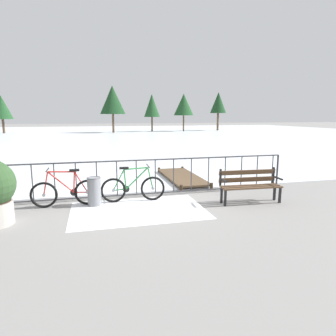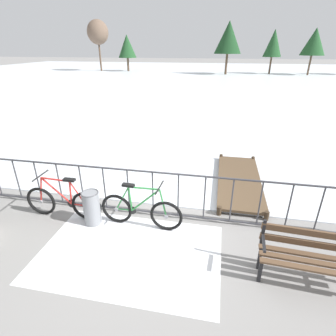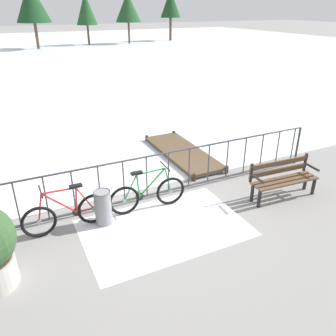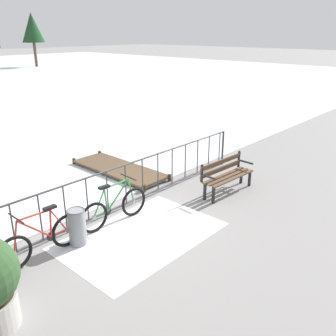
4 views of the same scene
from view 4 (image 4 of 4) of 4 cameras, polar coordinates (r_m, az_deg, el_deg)
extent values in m
plane|color=gray|center=(8.46, -9.18, -7.17)|extent=(160.00, 160.00, 0.00)
cube|color=white|center=(7.58, -4.16, -10.41)|extent=(3.21, 2.09, 0.01)
cylinder|color=#38383D|center=(8.03, -9.60, -0.51)|extent=(9.00, 0.04, 0.04)
cylinder|color=#38383D|center=(8.42, -9.22, -6.68)|extent=(9.00, 0.04, 0.04)
cylinder|color=#38383D|center=(11.37, 8.49, 3.07)|extent=(0.06, 0.06, 1.05)
cylinder|color=#38383D|center=(7.23, -22.94, -8.66)|extent=(0.03, 0.03, 0.97)
cylinder|color=#38383D|center=(7.43, -19.21, -7.33)|extent=(0.03, 0.03, 0.97)
cylinder|color=#38383D|center=(7.66, -15.71, -6.05)|extent=(0.03, 0.03, 0.97)
cylinder|color=#38383D|center=(7.92, -12.44, -4.83)|extent=(0.03, 0.03, 0.97)
cylinder|color=#38383D|center=(8.21, -9.41, -3.67)|extent=(0.03, 0.03, 0.97)
cylinder|color=#38383D|center=(8.53, -6.59, -2.59)|extent=(0.03, 0.03, 0.97)
cylinder|color=#38383D|center=(8.86, -3.99, -1.58)|extent=(0.03, 0.03, 0.97)
cylinder|color=#38383D|center=(9.22, -1.58, -0.65)|extent=(0.03, 0.03, 0.97)
cylinder|color=#38383D|center=(9.59, 0.65, 0.22)|extent=(0.03, 0.03, 0.97)
cylinder|color=#38383D|center=(9.97, 2.70, 1.02)|extent=(0.03, 0.03, 0.97)
cylinder|color=#38383D|center=(10.38, 4.60, 1.76)|extent=(0.03, 0.03, 0.97)
cylinder|color=#38383D|center=(10.79, 6.36, 2.44)|extent=(0.03, 0.03, 0.97)
cylinder|color=#38383D|center=(11.21, 7.99, 3.07)|extent=(0.03, 0.03, 0.97)
torus|color=black|center=(7.35, -15.43, -9.32)|extent=(0.66, 0.07, 0.66)
cylinder|color=gray|center=(7.35, -15.43, -9.32)|extent=(0.08, 0.06, 0.08)
torus|color=black|center=(6.94, -22.77, -12.20)|extent=(0.66, 0.07, 0.66)
cylinder|color=gray|center=(6.94, -22.77, -12.20)|extent=(0.08, 0.06, 0.08)
cylinder|color=red|center=(7.07, -17.77, -8.17)|extent=(0.08, 0.04, 0.53)
cylinder|color=red|center=(6.94, -20.01, -8.91)|extent=(0.61, 0.04, 0.59)
cylinder|color=red|center=(6.83, -20.13, -6.90)|extent=(0.63, 0.04, 0.07)
cylinder|color=red|center=(7.27, -16.54, -9.70)|extent=(0.34, 0.03, 0.05)
cylinder|color=red|center=(7.15, -16.61, -7.80)|extent=(0.32, 0.03, 0.56)
cylinder|color=red|center=(6.81, -22.63, -9.95)|extent=(0.16, 0.03, 0.59)
cube|color=black|center=(6.94, -17.90, -5.90)|extent=(0.24, 0.10, 0.05)
cylinder|color=black|center=(6.68, -22.55, -7.25)|extent=(0.03, 0.52, 0.03)
cylinder|color=black|center=(7.19, -17.69, -10.08)|extent=(0.18, 0.02, 0.18)
torus|color=black|center=(7.68, -11.42, -7.58)|extent=(0.66, 0.09, 0.66)
cylinder|color=gray|center=(7.68, -11.42, -7.58)|extent=(0.08, 0.06, 0.08)
torus|color=black|center=(8.22, -5.35, -5.25)|extent=(0.66, 0.09, 0.66)
cylinder|color=gray|center=(8.22, -5.35, -5.25)|extent=(0.08, 0.06, 0.08)
cylinder|color=#2D843D|center=(7.70, -9.63, -4.97)|extent=(0.08, 0.04, 0.53)
cylinder|color=#2D843D|center=(7.86, -7.77, -4.19)|extent=(0.61, 0.07, 0.59)
cylinder|color=#2D843D|center=(7.75, -7.99, -2.46)|extent=(0.63, 0.07, 0.07)
cylinder|color=#2D843D|center=(7.75, -10.39, -7.12)|extent=(0.34, 0.05, 0.05)
cylinder|color=#2D843D|center=(7.62, -10.65, -5.41)|extent=(0.32, 0.05, 0.56)
cylinder|color=#2D843D|center=(8.07, -5.76, -3.53)|extent=(0.16, 0.04, 0.59)
cube|color=black|center=(7.57, -9.89, -2.93)|extent=(0.24, 0.11, 0.05)
cylinder|color=black|center=(7.90, -6.20, -1.40)|extent=(0.06, 0.52, 0.03)
cylinder|color=black|center=(7.83, -9.39, -6.67)|extent=(0.18, 0.03, 0.18)
cube|color=brown|center=(9.47, 8.66, -1.09)|extent=(1.60, 0.20, 0.04)
cube|color=brown|center=(9.39, 9.41, -1.34)|extent=(1.60, 0.20, 0.04)
cube|color=brown|center=(9.31, 10.16, -1.59)|extent=(1.60, 0.20, 0.04)
cube|color=brown|center=(9.48, 8.25, -0.15)|extent=(1.60, 0.15, 0.12)
cube|color=brown|center=(9.41, 8.31, 0.99)|extent=(1.60, 0.15, 0.12)
cube|color=black|center=(9.99, 12.56, -1.56)|extent=(0.05, 0.06, 0.44)
cube|color=black|center=(10.12, 11.32, -1.16)|extent=(0.05, 0.06, 0.44)
cube|color=black|center=(10.03, 10.94, 1.38)|extent=(0.05, 0.05, 0.45)
cube|color=black|center=(9.91, 12.11, 0.89)|extent=(0.07, 0.40, 0.04)
cube|color=black|center=(8.84, 7.05, -4.18)|extent=(0.05, 0.06, 0.44)
cube|color=black|center=(8.99, 5.74, -3.69)|extent=(0.05, 0.06, 0.44)
cube|color=black|center=(8.89, 5.26, -0.85)|extent=(0.05, 0.05, 0.45)
cube|color=black|center=(8.75, 6.50, -1.43)|extent=(0.07, 0.40, 0.04)
cylinder|color=gray|center=(7.34, -13.93, -8.94)|extent=(0.34, 0.34, 0.72)
torus|color=#494A4E|center=(7.17, -14.18, -6.43)|extent=(0.35, 0.35, 0.02)
cube|color=brown|center=(10.81, -7.63, -0.07)|extent=(1.10, 3.09, 0.06)
cylinder|color=#3C2E20|center=(9.45, -3.78, -3.19)|extent=(0.10, 0.10, 0.20)
cylinder|color=#3C2E20|center=(10.10, 0.24, -1.51)|extent=(0.10, 0.10, 0.20)
cylinder|color=#3C2E20|center=(11.72, -14.39, 0.98)|extent=(0.10, 0.10, 0.20)
cylinder|color=#3C2E20|center=(12.25, -10.58, 2.15)|extent=(0.10, 0.10, 0.20)
cylinder|color=brown|center=(46.17, -20.04, 17.31)|extent=(0.31, 0.31, 4.43)
cone|color=#193D1E|center=(46.14, -20.36, 19.79)|extent=(2.44, 2.44, 3.14)
camera|label=1|loc=(4.34, 66.68, -14.83)|focal=31.42mm
camera|label=2|loc=(5.99, 30.38, 12.80)|focal=28.27mm
camera|label=3|loc=(2.09, 54.36, 15.80)|focal=36.43mm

